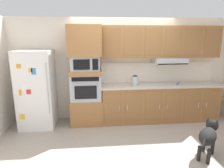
# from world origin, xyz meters

# --- Properties ---
(ground_plane) EXTENTS (9.60, 9.60, 0.00)m
(ground_plane) POSITION_xyz_m (0.00, 0.00, 0.00)
(ground_plane) COLOR #9E9389
(back_kitchen_wall) EXTENTS (6.20, 0.12, 2.50)m
(back_kitchen_wall) POSITION_xyz_m (0.00, 1.11, 1.25)
(back_kitchen_wall) COLOR silver
(back_kitchen_wall) RESTS_ON ground
(refrigerator) EXTENTS (0.76, 0.73, 1.76)m
(refrigerator) POSITION_xyz_m (-2.04, 0.68, 0.88)
(refrigerator) COLOR white
(refrigerator) RESTS_ON ground
(oven_base_cabinet) EXTENTS (0.74, 0.62, 0.60)m
(oven_base_cabinet) POSITION_xyz_m (-0.92, 0.75, 0.30)
(oven_base_cabinet) COLOR #996638
(oven_base_cabinet) RESTS_ON ground
(built_in_oven) EXTENTS (0.70, 0.62, 0.60)m
(built_in_oven) POSITION_xyz_m (-0.92, 0.75, 0.90)
(built_in_oven) COLOR #A8AAAF
(built_in_oven) RESTS_ON oven_base_cabinet
(appliance_mid_shelf) EXTENTS (0.74, 0.62, 0.10)m
(appliance_mid_shelf) POSITION_xyz_m (-0.92, 0.75, 1.25)
(appliance_mid_shelf) COLOR #996638
(appliance_mid_shelf) RESTS_ON built_in_oven
(microwave) EXTENTS (0.64, 0.54, 0.32)m
(microwave) POSITION_xyz_m (-0.92, 0.75, 1.46)
(microwave) COLOR #A8AAAF
(microwave) RESTS_ON appliance_mid_shelf
(appliance_upper_cabinet) EXTENTS (0.74, 0.62, 0.68)m
(appliance_upper_cabinet) POSITION_xyz_m (-0.92, 0.75, 1.96)
(appliance_upper_cabinet) COLOR #996638
(appliance_upper_cabinet) RESTS_ON microwave
(lower_cabinet_run) EXTENTS (2.87, 0.63, 0.88)m
(lower_cabinet_run) POSITION_xyz_m (0.88, 0.75, 0.44)
(lower_cabinet_run) COLOR #996638
(lower_cabinet_run) RESTS_ON ground
(countertop_slab) EXTENTS (2.91, 0.64, 0.04)m
(countertop_slab) POSITION_xyz_m (0.88, 0.75, 0.90)
(countertop_slab) COLOR #BCB2A3
(countertop_slab) RESTS_ON lower_cabinet_run
(backsplash_panel) EXTENTS (2.91, 0.02, 0.50)m
(backsplash_panel) POSITION_xyz_m (0.88, 1.04, 1.17)
(backsplash_panel) COLOR white
(backsplash_panel) RESTS_ON countertop_slab
(upper_cabinet_with_hood) EXTENTS (2.87, 0.48, 0.88)m
(upper_cabinet_with_hood) POSITION_xyz_m (0.89, 0.87, 1.90)
(upper_cabinet_with_hood) COLOR #996638
(upper_cabinet_with_hood) RESTS_ON backsplash_panel
(screwdriver) EXTENTS (0.16, 0.17, 0.03)m
(screwdriver) POSITION_xyz_m (1.30, 0.68, 0.93)
(screwdriver) COLOR blue
(screwdriver) RESTS_ON countertop_slab
(electric_kettle) EXTENTS (0.17, 0.17, 0.24)m
(electric_kettle) POSITION_xyz_m (0.24, 0.70, 1.03)
(electric_kettle) COLOR #A8AAAF
(electric_kettle) RESTS_ON countertop_slab
(dog) EXTENTS (0.64, 0.70, 0.60)m
(dog) POSITION_xyz_m (1.21, -0.85, 0.40)
(dog) COLOR black
(dog) RESTS_ON ground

